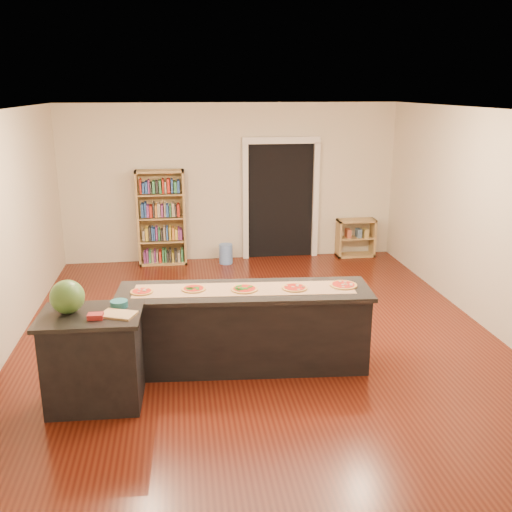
{
  "coord_description": "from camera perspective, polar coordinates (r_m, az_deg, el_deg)",
  "views": [
    {
      "loc": [
        -0.94,
        -6.65,
        3.05
      ],
      "look_at": [
        0.0,
        0.2,
        1.0
      ],
      "focal_mm": 40.0,
      "sensor_mm": 36.0,
      "label": 1
    }
  ],
  "objects": [
    {
      "name": "bookshelf",
      "position": [
        10.19,
        -9.44,
        3.78
      ],
      "size": [
        0.84,
        0.3,
        1.68
      ],
      "primitive_type": "cube",
      "color": "tan",
      "rests_on": "ground"
    },
    {
      "name": "kitchen_island",
      "position": [
        6.43,
        -1.16,
        -7.2
      ],
      "size": [
        2.78,
        0.75,
        0.92
      ],
      "rotation": [
        0.0,
        0.0,
        -0.07
      ],
      "color": "black",
      "rests_on": "ground"
    },
    {
      "name": "low_shelf",
      "position": [
        10.8,
        9.94,
        1.81
      ],
      "size": [
        0.7,
        0.3,
        0.7
      ],
      "primitive_type": "cube",
      "color": "tan",
      "rests_on": "ground"
    },
    {
      "name": "pizza_c",
      "position": [
        6.25,
        -1.18,
        -3.31
      ],
      "size": [
        0.3,
        0.3,
        0.02
      ],
      "color": "#AF8043",
      "rests_on": "kitchen_island"
    },
    {
      "name": "watermelon",
      "position": [
        5.74,
        -18.35,
        -3.9
      ],
      "size": [
        0.33,
        0.33,
        0.33
      ],
      "primitive_type": "sphere",
      "color": "#144214",
      "rests_on": "side_counter"
    },
    {
      "name": "package_red",
      "position": [
        5.57,
        -15.75,
        -5.82
      ],
      "size": [
        0.15,
        0.11,
        0.05
      ],
      "primitive_type": "cube",
      "rotation": [
        0.0,
        0.0,
        -0.03
      ],
      "color": "maroon",
      "rests_on": "side_counter"
    },
    {
      "name": "kraft_paper",
      "position": [
        6.27,
        -1.18,
        -3.33
      ],
      "size": [
        2.44,
        0.61,
        0.0
      ],
      "primitive_type": "cube",
      "rotation": [
        0.0,
        0.0,
        -0.07
      ],
      "color": "#99724F",
      "rests_on": "kitchen_island"
    },
    {
      "name": "waste_bin",
      "position": [
        10.26,
        -3.03,
        0.23
      ],
      "size": [
        0.24,
        0.24,
        0.35
      ],
      "primitive_type": "cylinder",
      "color": "#648FDF",
      "rests_on": "ground"
    },
    {
      "name": "doorway",
      "position": [
        10.44,
        2.48,
        6.31
      ],
      "size": [
        1.4,
        0.09,
        2.21
      ],
      "color": "black",
      "rests_on": "room"
    },
    {
      "name": "pizza_e",
      "position": [
        6.44,
        8.73,
        -2.88
      ],
      "size": [
        0.31,
        0.31,
        0.02
      ],
      "color": "#AF8043",
      "rests_on": "kitchen_island"
    },
    {
      "name": "room",
      "position": [
        6.91,
        0.23,
        2.71
      ],
      "size": [
        6.0,
        7.0,
        2.8
      ],
      "color": "beige",
      "rests_on": "ground"
    },
    {
      "name": "pizza_b",
      "position": [
        6.29,
        -6.26,
        -3.28
      ],
      "size": [
        0.26,
        0.26,
        0.02
      ],
      "color": "#AF8043",
      "rests_on": "kitchen_island"
    },
    {
      "name": "package_teal",
      "position": [
        5.8,
        -13.54,
        -4.67
      ],
      "size": [
        0.17,
        0.17,
        0.06
      ],
      "primitive_type": "cylinder",
      "color": "#195966",
      "rests_on": "side_counter"
    },
    {
      "name": "pizza_a",
      "position": [
        6.29,
        -11.35,
        -3.51
      ],
      "size": [
        0.26,
        0.26,
        0.02
      ],
      "color": "#AF8043",
      "rests_on": "kitchen_island"
    },
    {
      "name": "side_counter",
      "position": [
        5.91,
        -15.9,
        -9.86
      ],
      "size": [
        0.98,
        0.71,
        0.97
      ],
      "rotation": [
        0.0,
        0.0,
        -0.04
      ],
      "color": "black",
      "rests_on": "ground"
    },
    {
      "name": "pizza_d",
      "position": [
        6.3,
        3.88,
        -3.18
      ],
      "size": [
        0.28,
        0.28,
        0.02
      ],
      "color": "#AF8043",
      "rests_on": "kitchen_island"
    },
    {
      "name": "cutting_board",
      "position": [
        5.6,
        -13.62,
        -5.7
      ],
      "size": [
        0.38,
        0.32,
        0.02
      ],
      "primitive_type": "cube",
      "rotation": [
        0.0,
        0.0,
        -0.38
      ],
      "color": "tan",
      "rests_on": "side_counter"
    }
  ]
}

